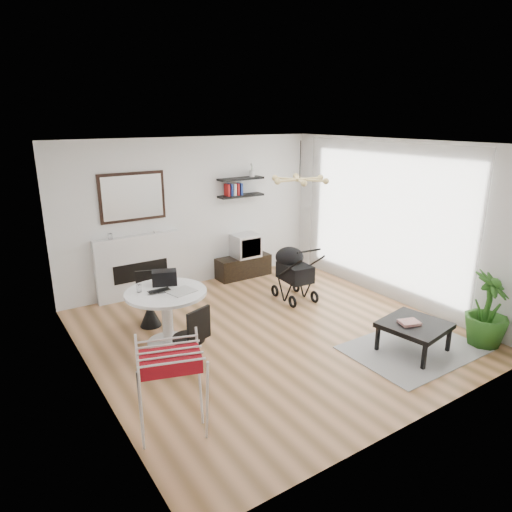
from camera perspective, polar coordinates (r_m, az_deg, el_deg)
floor at (r=6.80m, az=1.89°, el=-9.48°), size 5.00×5.00×0.00m
ceiling at (r=6.09m, az=2.14°, el=13.89°), size 5.00×5.00×0.00m
wall_back at (r=8.42m, az=-7.89°, el=5.34°), size 5.00×0.00×5.00m
wall_left at (r=5.34m, az=-20.54°, el=-2.48°), size 0.00×5.00×5.00m
wall_right at (r=7.98m, az=16.89°, el=4.12°), size 0.00×5.00×5.00m
sheer_curtain at (r=8.03m, az=15.34°, el=4.33°), size 0.04×3.60×2.60m
fireplace at (r=8.12m, az=-14.47°, el=-0.33°), size 1.50×0.17×2.16m
shelf_lower at (r=8.70m, az=-1.90°, el=7.55°), size 0.90×0.25×0.04m
shelf_upper at (r=8.66m, az=-1.92°, el=9.64°), size 0.90×0.25×0.04m
pendant_lamp at (r=6.80m, az=5.49°, el=9.50°), size 0.90×0.90×0.10m
tv_console at (r=8.98m, az=-1.58°, el=-1.32°), size 1.09×0.38×0.41m
crt_tv at (r=8.88m, az=-1.32°, el=1.34°), size 0.51×0.44×0.44m
dining_table at (r=6.33m, az=-11.07°, el=-6.62°), size 1.09×1.09×0.80m
laptop at (r=6.18m, az=-11.87°, el=-4.43°), size 0.30×0.20×0.02m
black_bag at (r=6.44m, az=-11.37°, el=-2.66°), size 0.39×0.31×0.20m
newspaper at (r=6.17m, az=-9.30°, el=-4.38°), size 0.41×0.36×0.01m
drinking_glass at (r=6.26m, az=-14.41°, el=-3.92°), size 0.06×0.06×0.10m
chair_far at (r=7.08m, az=-13.12°, el=-6.49°), size 0.43×0.44×0.82m
chair_near at (r=5.83m, az=-8.21°, el=-11.46°), size 0.44×0.45×0.85m
drying_rack at (r=4.64m, az=-10.45°, el=-16.25°), size 0.80×0.77×0.97m
stroller at (r=7.88m, az=4.66°, el=-2.33°), size 0.56×0.84×1.00m
rug at (r=6.68m, az=19.04°, el=-10.91°), size 1.76×1.27×0.01m
coffee_table at (r=6.48m, az=19.19°, el=-8.29°), size 0.90×0.90×0.40m
magazines at (r=6.41m, az=18.61°, el=-7.87°), size 0.31×0.27×0.04m
potted_plant at (r=6.99m, az=26.97°, el=-6.01°), size 0.75×0.75×1.04m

